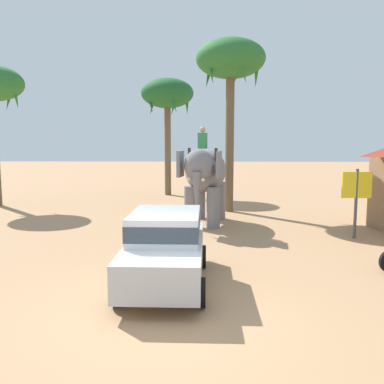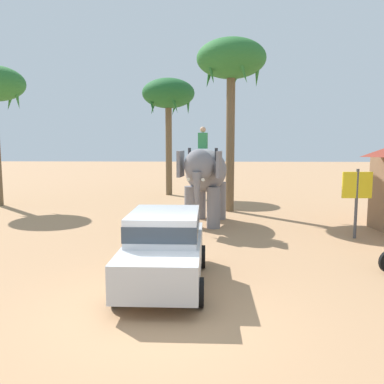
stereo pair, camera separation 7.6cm
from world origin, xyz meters
name	(u,v)px [view 2 (the right image)]	position (x,y,z in m)	size (l,w,h in m)	color
ground_plane	(163,315)	(0.00, 0.00, 0.00)	(120.00, 120.00, 0.00)	tan
car_sedan_foreground	(164,245)	(-0.14, 1.76, 0.93)	(1.92, 4.12, 1.70)	#B7BABF
elephant_with_mahout	(205,175)	(0.82, 8.70, 1.99)	(2.14, 3.99, 3.88)	slate
palm_tree_near_hut	(231,64)	(1.99, 11.77, 6.88)	(3.20, 3.20, 8.01)	brown
palm_tree_left_of_road	(168,96)	(-1.44, 17.67, 6.07)	(3.20, 3.20, 7.15)	brown
signboard_yellow	(357,190)	(5.99, 6.43, 1.69)	(1.00, 0.10, 2.40)	#4C4C51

